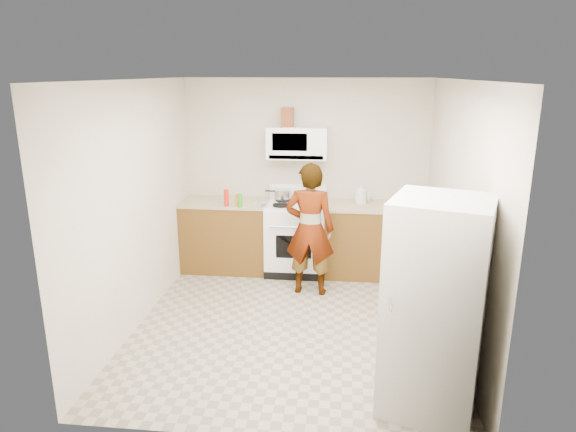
# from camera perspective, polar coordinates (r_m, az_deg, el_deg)

# --- Properties ---
(floor) EXTENTS (3.60, 3.60, 0.00)m
(floor) POSITION_cam_1_polar(r_m,az_deg,el_deg) (5.56, 0.46, -11.80)
(floor) COLOR gray
(floor) RESTS_ON ground
(back_wall) EXTENTS (3.20, 0.02, 2.50)m
(back_wall) POSITION_cam_1_polar(r_m,az_deg,el_deg) (6.84, 2.00, 4.60)
(back_wall) COLOR beige
(back_wall) RESTS_ON floor
(right_wall) EXTENTS (0.02, 3.60, 2.50)m
(right_wall) POSITION_cam_1_polar(r_m,az_deg,el_deg) (5.20, 18.21, 0.22)
(right_wall) COLOR beige
(right_wall) RESTS_ON floor
(cabinet_left) EXTENTS (1.12, 0.62, 0.90)m
(cabinet_left) POSITION_cam_1_polar(r_m,az_deg,el_deg) (6.91, -6.89, -2.25)
(cabinet_left) COLOR #5A3815
(cabinet_left) RESTS_ON floor
(counter_left) EXTENTS (1.14, 0.64, 0.03)m
(counter_left) POSITION_cam_1_polar(r_m,az_deg,el_deg) (6.78, -7.02, 1.51)
(counter_left) COLOR tan
(counter_left) RESTS_ON cabinet_left
(cabinet_right) EXTENTS (0.80, 0.62, 0.90)m
(cabinet_right) POSITION_cam_1_polar(r_m,az_deg,el_deg) (6.74, 7.52, -2.74)
(cabinet_right) COLOR #5A3815
(cabinet_right) RESTS_ON floor
(counter_right) EXTENTS (0.82, 0.64, 0.03)m
(counter_right) POSITION_cam_1_polar(r_m,az_deg,el_deg) (6.61, 7.67, 1.11)
(counter_right) COLOR tan
(counter_right) RESTS_ON cabinet_right
(gas_range) EXTENTS (0.76, 0.65, 1.13)m
(gas_range) POSITION_cam_1_polar(r_m,az_deg,el_deg) (6.75, 0.89, -2.27)
(gas_range) COLOR white
(gas_range) RESTS_ON floor
(microwave) EXTENTS (0.76, 0.38, 0.40)m
(microwave) POSITION_cam_1_polar(r_m,az_deg,el_deg) (6.60, 1.04, 8.15)
(microwave) COLOR white
(microwave) RESTS_ON back_wall
(person) EXTENTS (0.59, 0.41, 1.58)m
(person) POSITION_cam_1_polar(r_m,az_deg,el_deg) (6.01, 2.44, -1.50)
(person) COLOR tan
(person) RESTS_ON floor
(fridge) EXTENTS (0.88, 0.88, 1.70)m
(fridge) POSITION_cam_1_polar(r_m,az_deg,el_deg) (4.10, 16.03, -9.74)
(fridge) COLOR white
(fridge) RESTS_ON floor
(kettle) EXTENTS (0.16, 0.16, 0.18)m
(kettle) POSITION_cam_1_polar(r_m,az_deg,el_deg) (6.69, 8.09, 2.21)
(kettle) COLOR silver
(kettle) RESTS_ON counter_right
(jug) EXTENTS (0.16, 0.16, 0.24)m
(jug) POSITION_cam_1_polar(r_m,az_deg,el_deg) (6.57, -0.05, 10.93)
(jug) COLOR brown
(jug) RESTS_ON microwave
(saucepan) EXTENTS (0.23, 0.23, 0.12)m
(saucepan) POSITION_cam_1_polar(r_m,az_deg,el_deg) (6.78, -0.59, 2.44)
(saucepan) COLOR #B4B4B9
(saucepan) RESTS_ON gas_range
(tray) EXTENTS (0.29, 0.25, 0.05)m
(tray) POSITION_cam_1_polar(r_m,az_deg,el_deg) (6.55, 2.25, 1.44)
(tray) COLOR white
(tray) RESTS_ON gas_range
(bottle_spray) EXTENTS (0.08, 0.08, 0.21)m
(bottle_spray) POSITION_cam_1_polar(r_m,az_deg,el_deg) (6.51, -6.87, 2.02)
(bottle_spray) COLOR red
(bottle_spray) RESTS_ON counter_left
(bottle_hot_sauce) EXTENTS (0.06, 0.06, 0.15)m
(bottle_hot_sauce) POSITION_cam_1_polar(r_m,az_deg,el_deg) (6.52, -5.61, 1.82)
(bottle_hot_sauce) COLOR orange
(bottle_hot_sauce) RESTS_ON counter_left
(bottle_green_cap) EXTENTS (0.06, 0.06, 0.18)m
(bottle_green_cap) POSITION_cam_1_polar(r_m,az_deg,el_deg) (6.42, -5.34, 1.72)
(bottle_green_cap) COLOR #219B1C
(bottle_green_cap) RESTS_ON counter_left
(pot_lid) EXTENTS (0.30, 0.30, 0.01)m
(pot_lid) POSITION_cam_1_polar(r_m,az_deg,el_deg) (6.53, -3.09, 1.27)
(pot_lid) COLOR white
(pot_lid) RESTS_ON counter_left
(broom) EXTENTS (0.14, 0.25, 1.19)m
(broom) POSITION_cam_1_polar(r_m,az_deg,el_deg) (6.51, 15.23, -2.46)
(broom) COLOR white
(broom) RESTS_ON floor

